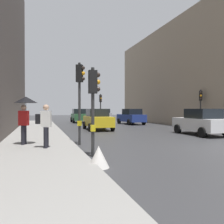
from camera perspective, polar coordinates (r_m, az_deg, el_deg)
The scene contains 15 objects.
ground_plane at distance 11.37m, azimuth 25.11°, elevation -8.17°, with size 120.00×120.00×0.00m, color #38383A.
sidewalk_kerb at distance 14.43m, azimuth -17.35°, elevation -5.93°, with size 3.34×40.00×0.16m, color gray.
building_facade_right at distance 31.65m, azimuth 21.47°, elevation 7.70°, with size 12.00×24.98×11.23m, color gray.
traffic_light_near_left at distance 8.74m, azimuth -4.45°, elevation 4.00°, with size 0.43×0.25×3.25m.
traffic_light_near_right at distance 11.72m, azimuth -7.67°, elevation 5.63°, with size 0.45×0.36×3.99m.
traffic_light_mid_street at distance 21.75m, azimuth 20.41°, elevation 2.26°, with size 0.37×0.44×3.40m.
traffic_light_far_median at distance 27.97m, azimuth -2.74°, elevation 2.10°, with size 0.25×0.43×3.50m.
car_silver_hatchback at distance 39.30m, azimuth -1.95°, elevation -0.54°, with size 2.23×4.31×1.76m.
car_green_estate at distance 31.25m, azimuth -7.79°, elevation -0.87°, with size 2.09×4.24×1.76m.
car_white_compact at distance 17.05m, azimuth 20.51°, elevation -2.24°, with size 2.02×4.20×1.76m.
car_blue_van at distance 27.25m, azimuth 4.61°, elevation -1.10°, with size 2.28×4.33×1.76m.
car_yellow_taxi at distance 20.03m, azimuth -3.43°, elevation -1.76°, with size 2.08×4.23×1.76m.
pedestrian_with_umbrella at distance 11.31m, azimuth -20.03°, elevation 1.16°, with size 1.00×1.00×2.14m.
pedestrian_with_black_backpack at distance 10.12m, azimuth -15.73°, elevation -2.61°, with size 0.65×0.41×1.77m.
warning_sign_triangle at distance 7.22m, azimuth -3.21°, elevation -10.63°, with size 0.64×0.64×0.65m, color silver.
Camera 1 is at (-7.53, -8.34, 1.75)m, focal length 38.27 mm.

